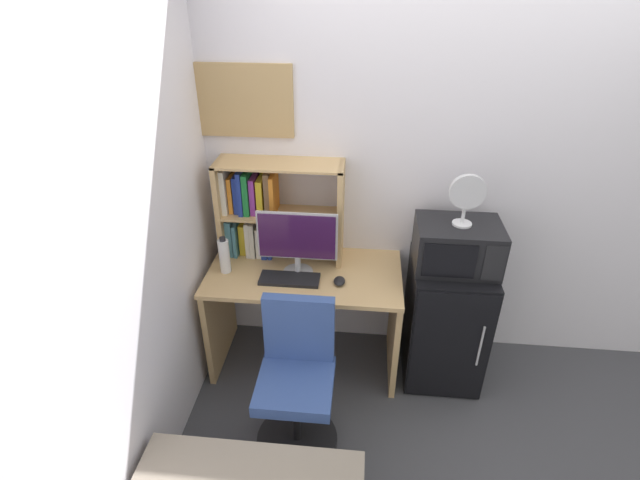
% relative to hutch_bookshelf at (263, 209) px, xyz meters
% --- Properties ---
extents(wall_back, '(6.40, 0.04, 2.60)m').
position_rel_hutch_bookshelf_xyz_m(wall_back, '(1.64, 0.13, 0.24)').
color(wall_back, silver).
rests_on(wall_back, ground_plane).
extents(wall_left, '(0.04, 4.40, 2.60)m').
position_rel_hutch_bookshelf_xyz_m(wall_left, '(-0.38, -1.49, 0.24)').
color(wall_left, silver).
rests_on(wall_left, ground_plane).
extents(desk, '(1.20, 0.63, 0.74)m').
position_rel_hutch_bookshelf_xyz_m(desk, '(0.28, -0.20, -0.55)').
color(desk, tan).
rests_on(desk, ground_plane).
extents(hutch_bookshelf, '(0.77, 0.25, 0.63)m').
position_rel_hutch_bookshelf_xyz_m(hutch_bookshelf, '(0.00, 0.00, 0.00)').
color(hutch_bookshelf, tan).
rests_on(hutch_bookshelf, desk).
extents(monitor, '(0.48, 0.18, 0.41)m').
position_rel_hutch_bookshelf_xyz_m(monitor, '(0.25, -0.22, -0.09)').
color(monitor, '#B7B7BC').
rests_on(monitor, desk).
extents(keyboard, '(0.36, 0.14, 0.02)m').
position_rel_hutch_bookshelf_xyz_m(keyboard, '(0.21, -0.30, -0.31)').
color(keyboard, black).
rests_on(keyboard, desk).
extents(computer_mouse, '(0.07, 0.10, 0.03)m').
position_rel_hutch_bookshelf_xyz_m(computer_mouse, '(0.51, -0.30, -0.30)').
color(computer_mouse, black).
rests_on(computer_mouse, desk).
extents(water_bottle, '(0.07, 0.07, 0.24)m').
position_rel_hutch_bookshelf_xyz_m(water_bottle, '(-0.20, -0.24, -0.21)').
color(water_bottle, silver).
rests_on(water_bottle, desk).
extents(mini_fridge, '(0.47, 0.54, 0.83)m').
position_rel_hutch_bookshelf_xyz_m(mini_fridge, '(1.18, -0.19, -0.64)').
color(mini_fridge, black).
rests_on(mini_fridge, ground_plane).
extents(microwave, '(0.48, 0.36, 0.28)m').
position_rel_hutch_bookshelf_xyz_m(microwave, '(1.18, -0.18, -0.09)').
color(microwave, black).
rests_on(microwave, mini_fridge).
extents(desk_fan, '(0.20, 0.11, 0.31)m').
position_rel_hutch_bookshelf_xyz_m(desk_fan, '(1.19, -0.19, 0.23)').
color(desk_fan, silver).
rests_on(desk_fan, microwave).
extents(desk_chair, '(0.46, 0.46, 0.90)m').
position_rel_hutch_bookshelf_xyz_m(desk_chair, '(0.32, -0.80, -0.66)').
color(desk_chair, black).
rests_on(desk_chair, ground_plane).
extents(wall_corkboard, '(0.64, 0.02, 0.42)m').
position_rel_hutch_bookshelf_xyz_m(wall_corkboard, '(-0.12, 0.10, 0.64)').
color(wall_corkboard, tan).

